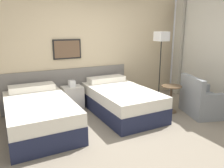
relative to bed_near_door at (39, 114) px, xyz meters
name	(u,v)px	position (x,y,z in m)	size (l,w,h in m)	color
ground_plane	(132,132)	(1.43, -0.91, -0.28)	(16.00, 16.00, 0.00)	slate
wall_headboard	(88,50)	(1.39, 1.02, 1.01)	(10.00, 0.10, 2.70)	#C6B28E
bed_near_door	(39,114)	(0.00, 0.00, 0.00)	(1.12, 1.93, 0.68)	#1E233D
bed_near_window	(121,100)	(1.71, 0.00, 0.00)	(1.12, 1.93, 0.68)	#1E233D
nightstand	(73,97)	(0.85, 0.73, -0.01)	(0.45, 0.36, 0.67)	beige
floor_lamp	(161,41)	(3.08, 0.40, 1.22)	(0.29, 0.29, 1.73)	black
side_table	(171,94)	(2.72, -0.44, 0.13)	(0.44, 0.44, 0.59)	brown
armchair	(203,102)	(3.24, -0.87, -0.02)	(0.98, 1.05, 0.83)	gray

